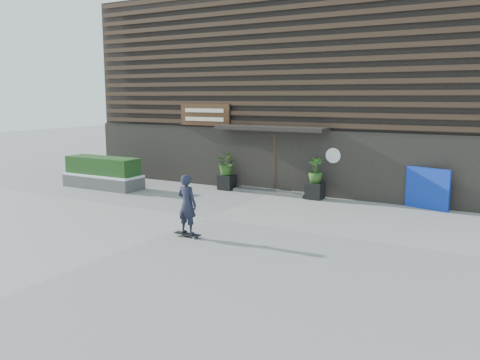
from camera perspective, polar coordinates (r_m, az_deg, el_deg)
The scene contains 12 objects.
ground at distance 15.41m, azimuth -3.87°, elevation -4.42°, with size 80.00×80.00×0.00m, color gray.
entrance_step at distance 19.32m, azimuth 3.63°, elevation -1.35°, with size 3.00×0.80×0.12m, color #494946.
planter_pot_left at distance 19.99m, azimuth -1.53°, elevation -0.26°, with size 0.60×0.60×0.60m, color black.
bamboo_left at distance 19.87m, azimuth -1.54°, elevation 1.95°, with size 0.86×0.75×0.96m, color #2D591E.
planter_pot_right at distance 18.36m, azimuth 8.71°, elevation -1.26°, with size 0.60×0.60×0.60m, color black.
bamboo_right at distance 18.23m, azimuth 8.77°, elevation 1.15°, with size 0.54×0.54×0.96m, color #2D591E.
raised_bed at distance 21.20m, azimuth -15.61°, elevation -0.18°, with size 3.50×1.20×0.50m, color #4B4B49.
snow_layer at distance 21.15m, azimuth -15.65°, elevation 0.59°, with size 3.50×1.20×0.08m, color white.
hedge at distance 21.09m, azimuth -15.70°, elevation 1.64°, with size 3.30×1.00×0.70m, color #193D16.
blue_tarp at distance 17.62m, azimuth 20.97°, elevation -0.93°, with size 1.49×0.12×1.40m, color #0B2699.
building at distance 23.91m, azimuth 9.42°, elevation 10.12°, with size 18.00×11.00×8.00m.
skateboarder at distance 13.19m, azimuth -6.17°, elevation -2.85°, with size 0.78×0.44×1.72m.
Camera 1 is at (8.22, -12.49, 3.74)m, focal length 36.68 mm.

